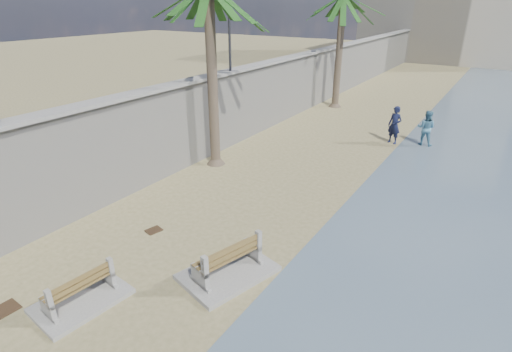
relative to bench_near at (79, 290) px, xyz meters
The scene contains 9 objects.
ground_plane 1.67m from the bench_near, 27.24° to the right, with size 140.00×140.00×0.00m, color #8E8157.
seawall 19.67m from the bench_near, 101.04° to the left, with size 0.45×70.00×3.50m, color gray.
wall_cap 19.88m from the bench_near, 101.04° to the left, with size 0.80×70.00×0.12m, color gray.
bench_near is the anchor object (origin of this frame).
bench_far 3.58m from the bench_near, 49.67° to the left, with size 2.20×2.71×0.99m.
person_a 16.05m from the bench_near, 78.98° to the left, with size 0.78×0.53×2.15m, color #121733.
person_b 16.91m from the bench_near, 74.76° to the left, with size 0.93×0.72×1.93m, color teal.
debris_b 1.78m from the bench_near, 138.27° to the right, with size 0.64×0.51×0.03m, color #382616.
debris_d 3.40m from the bench_near, 106.13° to the left, with size 0.47×0.38×0.03m, color #382616.
Camera 1 is at (6.09, -3.34, 6.61)m, focal length 28.00 mm.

